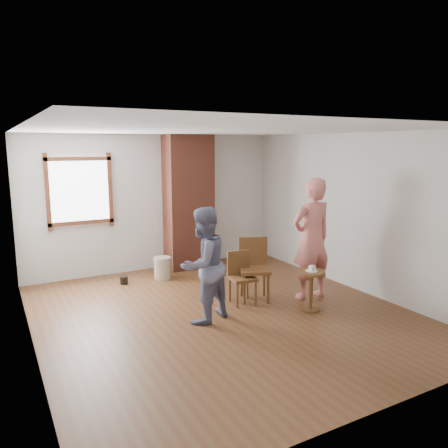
{
  "coord_description": "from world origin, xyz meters",
  "views": [
    {
      "loc": [
        -2.84,
        -5.25,
        2.39
      ],
      "look_at": [
        0.46,
        0.8,
        1.15
      ],
      "focal_mm": 35.0,
      "sensor_mm": 36.0,
      "label": 1
    }
  ],
  "objects_px": {
    "dining_chair_right": "(254,265)",
    "person_pink": "(311,239)",
    "man": "(203,265)",
    "dining_chair_left": "(241,274)",
    "side_table": "(311,284)",
    "stoneware_crock": "(162,268)"
  },
  "relations": [
    {
      "from": "dining_chair_right",
      "to": "side_table",
      "type": "xyz_separation_m",
      "value": [
        0.45,
        -0.85,
        -0.14
      ]
    },
    {
      "from": "dining_chair_right",
      "to": "man",
      "type": "relative_size",
      "value": 0.61
    },
    {
      "from": "stoneware_crock",
      "to": "side_table",
      "type": "xyz_separation_m",
      "value": [
        1.35,
        -2.52,
        0.2
      ]
    },
    {
      "from": "stoneware_crock",
      "to": "man",
      "type": "xyz_separation_m",
      "value": [
        -0.19,
        -2.1,
        0.59
      ]
    },
    {
      "from": "stoneware_crock",
      "to": "dining_chair_left",
      "type": "bearing_deg",
      "value": -69.68
    },
    {
      "from": "side_table",
      "to": "person_pink",
      "type": "distance_m",
      "value": 0.79
    },
    {
      "from": "man",
      "to": "dining_chair_right",
      "type": "bearing_deg",
      "value": -179.87
    },
    {
      "from": "dining_chair_left",
      "to": "person_pink",
      "type": "distance_m",
      "value": 1.23
    },
    {
      "from": "stoneware_crock",
      "to": "dining_chair_right",
      "type": "height_order",
      "value": "dining_chair_right"
    },
    {
      "from": "dining_chair_right",
      "to": "person_pink",
      "type": "bearing_deg",
      "value": -2.58
    },
    {
      "from": "dining_chair_right",
      "to": "person_pink",
      "type": "xyz_separation_m",
      "value": [
        0.8,
        -0.4,
        0.41
      ]
    },
    {
      "from": "dining_chair_right",
      "to": "man",
      "type": "height_order",
      "value": "man"
    },
    {
      "from": "side_table",
      "to": "person_pink",
      "type": "bearing_deg",
      "value": 51.69
    },
    {
      "from": "stoneware_crock",
      "to": "man",
      "type": "relative_size",
      "value": 0.25
    },
    {
      "from": "man",
      "to": "side_table",
      "type": "bearing_deg",
      "value": 143.53
    },
    {
      "from": "dining_chair_left",
      "to": "side_table",
      "type": "bearing_deg",
      "value": -40.68
    },
    {
      "from": "dining_chair_left",
      "to": "dining_chair_right",
      "type": "height_order",
      "value": "dining_chair_right"
    },
    {
      "from": "stoneware_crock",
      "to": "side_table",
      "type": "bearing_deg",
      "value": -61.78
    },
    {
      "from": "person_pink",
      "to": "man",
      "type": "bearing_deg",
      "value": 2.47
    },
    {
      "from": "dining_chair_right",
      "to": "person_pink",
      "type": "relative_size",
      "value": 0.51
    },
    {
      "from": "dining_chair_right",
      "to": "man",
      "type": "xyz_separation_m",
      "value": [
        -1.1,
        -0.44,
        0.25
      ]
    },
    {
      "from": "man",
      "to": "dining_chair_left",
      "type": "bearing_deg",
      "value": -176.58
    }
  ]
}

